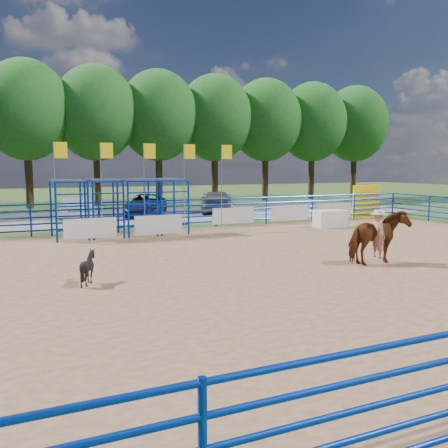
{
  "coord_description": "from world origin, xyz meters",
  "views": [
    {
      "loc": [
        -7.46,
        -13.56,
        3.2
      ],
      "look_at": [
        -0.71,
        1.0,
        1.3
      ],
      "focal_mm": 40.0,
      "sensor_mm": 36.0,
      "label": 1
    }
  ],
  "objects_px": {
    "car_c": "(146,205)",
    "car_b": "(75,210)",
    "announcer_table": "(330,219)",
    "car_d": "(217,202)",
    "horse_and_rider": "(378,235)",
    "calf": "(88,268)"
  },
  "relations": [
    {
      "from": "car_c",
      "to": "car_d",
      "type": "xyz_separation_m",
      "value": [
        4.87,
        0.02,
        0.04
      ]
    },
    {
      "from": "horse_and_rider",
      "to": "calf",
      "type": "xyz_separation_m",
      "value": [
        -8.95,
        1.15,
        -0.49
      ]
    },
    {
      "from": "horse_and_rider",
      "to": "car_b",
      "type": "relative_size",
      "value": 0.6
    },
    {
      "from": "calf",
      "to": "car_c",
      "type": "xyz_separation_m",
      "value": [
        6.47,
        16.93,
        0.23
      ]
    },
    {
      "from": "car_d",
      "to": "announcer_table",
      "type": "bearing_deg",
      "value": 125.67
    },
    {
      "from": "calf",
      "to": "car_b",
      "type": "distance_m",
      "value": 15.76
    },
    {
      "from": "calf",
      "to": "car_c",
      "type": "height_order",
      "value": "car_c"
    },
    {
      "from": "car_d",
      "to": "calf",
      "type": "bearing_deg",
      "value": 79.84
    },
    {
      "from": "car_b",
      "to": "car_d",
      "type": "distance_m",
      "value": 9.47
    },
    {
      "from": "horse_and_rider",
      "to": "calf",
      "type": "relative_size",
      "value": 2.75
    },
    {
      "from": "horse_and_rider",
      "to": "car_c",
      "type": "distance_m",
      "value": 18.25
    },
    {
      "from": "car_c",
      "to": "car_d",
      "type": "bearing_deg",
      "value": 23.02
    },
    {
      "from": "announcer_table",
      "to": "car_b",
      "type": "distance_m",
      "value": 14.15
    },
    {
      "from": "announcer_table",
      "to": "car_d",
      "type": "relative_size",
      "value": 0.33
    },
    {
      "from": "horse_and_rider",
      "to": "calf",
      "type": "distance_m",
      "value": 9.04
    },
    {
      "from": "announcer_table",
      "to": "horse_and_rider",
      "type": "relative_size",
      "value": 0.67
    },
    {
      "from": "announcer_table",
      "to": "calf",
      "type": "bearing_deg",
      "value": -151.4
    },
    {
      "from": "announcer_table",
      "to": "car_b",
      "type": "height_order",
      "value": "car_b"
    },
    {
      "from": "announcer_table",
      "to": "car_b",
      "type": "xyz_separation_m",
      "value": [
        -11.44,
        8.33,
        0.22
      ]
    },
    {
      "from": "horse_and_rider",
      "to": "car_b",
      "type": "height_order",
      "value": "horse_and_rider"
    },
    {
      "from": "announcer_table",
      "to": "car_d",
      "type": "bearing_deg",
      "value": 102.04
    },
    {
      "from": "car_c",
      "to": "car_b",
      "type": "bearing_deg",
      "value": -141.22
    }
  ]
}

